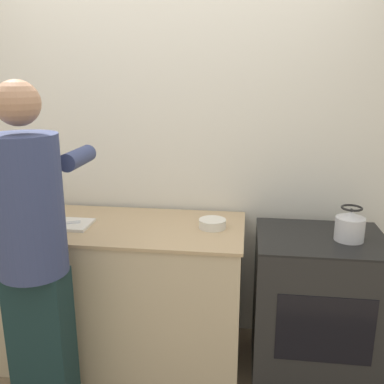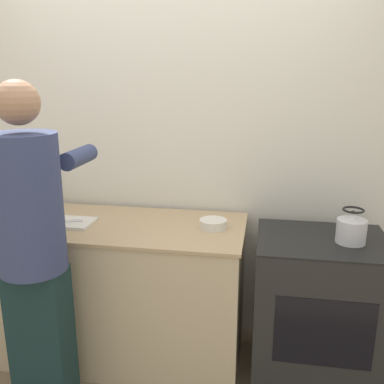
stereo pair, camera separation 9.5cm
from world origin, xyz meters
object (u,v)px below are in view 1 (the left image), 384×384
Objects in this scene: oven at (316,308)px; cutting_board at (67,224)px; kettle at (350,226)px; bowl_prep at (212,224)px; canister_jar at (26,200)px; knife at (62,223)px; person at (34,247)px.

cutting_board reaches higher than oven.
cutting_board is 1.51× the size of kettle.
kettle reaches higher than cutting_board.
bowl_prep is 1.26m from canister_jar.
bowl_prep is at bearing 5.07° from cutting_board.
bowl_prep reaches higher than knife.
kettle is at bearing 16.03° from person.
bowl_prep is (-0.63, 0.06, 0.48)m from oven.
oven is 3.07× the size of cutting_board.
kettle is at bearing -20.45° from knife.
person is at bearing -161.52° from oven.
kettle is at bearing -0.46° from cutting_board.
knife is 1.28× the size of canister_jar.
kettle is at bearing -11.97° from oven.
canister_jar is at bearing 173.22° from bowl_prep.
kettle is at bearing -6.78° from bowl_prep.
person is 0.46m from knife.
oven is at bearing 0.62° from cutting_board.
knife is 0.43m from canister_jar.
person reaches higher than bowl_prep.
knife is 1.04× the size of kettle.
canister_jar is (-0.37, 0.23, 0.07)m from cutting_board.
kettle is (1.60, 0.46, 0.02)m from person.
cutting_board is at bearing -31.30° from canister_jar.
person is (-1.47, -0.49, 0.51)m from oven.
person is 10.86× the size of bowl_prep.
oven is at bearing -19.34° from knife.
person reaches higher than knife.
person is 0.81m from canister_jar.
cutting_board is 0.44m from canister_jar.
person is at bearing -103.30° from knife.
cutting_board is (-1.50, -0.02, 0.46)m from oven.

